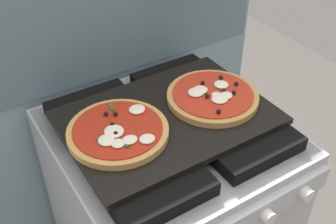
% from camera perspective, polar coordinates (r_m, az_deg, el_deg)
% --- Properties ---
extents(kitchen_backsplash, '(1.10, 0.09, 1.55)m').
position_cam_1_polar(kitchen_backsplash, '(1.42, -7.15, 2.64)').
color(kitchen_backsplash, '#7A939E').
rests_on(kitchen_backsplash, ground_plane).
extents(baking_tray, '(0.54, 0.38, 0.02)m').
position_cam_1_polar(baking_tray, '(1.11, 0.00, -0.74)').
color(baking_tray, black).
rests_on(baking_tray, stove).
extents(pizza_left, '(0.25, 0.25, 0.03)m').
position_cam_1_polar(pizza_left, '(1.04, -6.79, -2.69)').
color(pizza_left, tan).
rests_on(pizza_left, baking_tray).
extents(pizza_right, '(0.25, 0.25, 0.03)m').
position_cam_1_polar(pizza_right, '(1.16, 6.14, 2.19)').
color(pizza_right, '#C18947').
rests_on(pizza_right, baking_tray).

